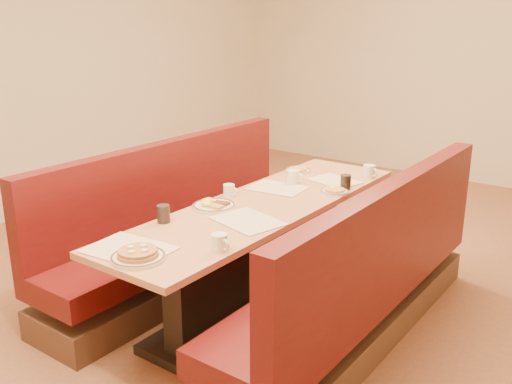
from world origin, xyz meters
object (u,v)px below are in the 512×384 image
Objects in this scene: coffee_mug_b at (229,190)px; eggs_plate at (213,205)px; coffee_mug_a at (220,242)px; soda_tumbler_mid at (346,182)px; pancake_plate at (138,255)px; soda_tumbler_near at (163,214)px; diner_table at (263,256)px; booth_left at (184,234)px; booth_right at (361,287)px; coffee_mug_c at (369,171)px; coffee_mug_d at (294,177)px.

eggs_plate is at bearing -78.54° from coffee_mug_b.
coffee_mug_a is 1.16× the size of soda_tumbler_mid.
soda_tumbler_near reaches higher than pancake_plate.
diner_table is 23.21× the size of soda_tumbler_near.
booth_left is 1.39m from pancake_plate.
pancake_plate is 1.73m from soda_tumbler_mid.
booth_left is 1.46m from booth_right.
eggs_plate is (-0.22, 0.85, -0.01)m from pancake_plate.
booth_left is at bearing 180.00° from diner_table.
diner_table is 19.87× the size of coffee_mug_c.
booth_right is 19.42× the size of coffee_mug_d.
soda_tumbler_near is (0.00, -0.63, 0.01)m from coffee_mug_b.
coffee_mug_a reaches higher than diner_table.
coffee_mug_b is at bearing -131.84° from soda_tumbler_mid.
booth_left is 0.71m from eggs_plate.
coffee_mug_a is 1.12× the size of soda_tumbler_near.
coffee_mug_a is (-0.46, -0.77, 0.44)m from booth_right.
diner_table is 22.61× the size of coffee_mug_b.
booth_left reaches higher than soda_tumbler_mid.
soda_tumbler_mid is at bearing 126.47° from booth_right.
diner_table is 23.94× the size of soda_tumbler_mid.
pancake_plate is at bearing -56.03° from booth_left.
coffee_mug_a is at bearing -120.95° from booth_right.
coffee_mug_d reaches higher than coffee_mug_b.
pancake_plate is 0.54m from soda_tumbler_near.
booth_right is at bearing -53.53° from soda_tumbler_mid.
booth_right is at bearing -49.72° from coffee_mug_c.
diner_table is at bearing -90.10° from coffee_mug_c.
booth_left is 8.91× the size of pancake_plate.
coffee_mug_a is 0.94m from coffee_mug_b.
coffee_mug_c is at bearing 103.22° from coffee_mug_a.
coffee_mug_d is 1.20× the size of soda_tumbler_near.
booth_right is (0.73, 0.00, -0.01)m from diner_table.
soda_tumbler_near is at bearing 121.45° from pancake_plate.
coffee_mug_c is at bearing 57.36° from coffee_mug_b.
booth_left is at bearing 156.19° from coffee_mug_a.
pancake_plate reaches higher than diner_table.
booth_right is 1.27m from soda_tumbler_near.
pancake_plate is at bearing -123.34° from booth_right.
booth_left is 20.71× the size of coffee_mug_a.
pancake_plate is (0.74, -1.10, 0.41)m from booth_left.
coffee_mug_c is at bearing 82.51° from pancake_plate.
diner_table is 20.71× the size of coffee_mug_a.
diner_table is 1.00× the size of booth_right.
pancake_plate is at bearing -78.69° from coffee_mug_b.
coffee_mug_b is (-1.01, -0.01, 0.43)m from booth_right.
pancake_plate is 1.13m from coffee_mug_b.
coffee_mug_d is at bearing 100.48° from diner_table.
coffee_mug_d reaches higher than pancake_plate.
coffee_mug_c is 1.17× the size of soda_tumbler_near.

